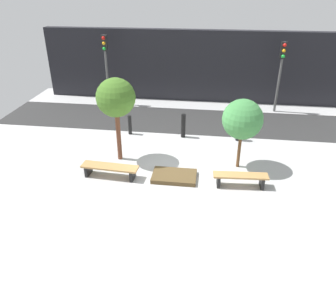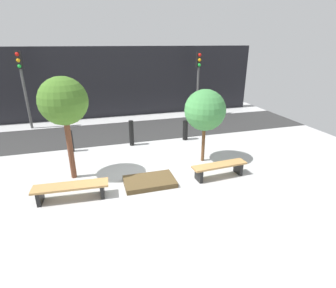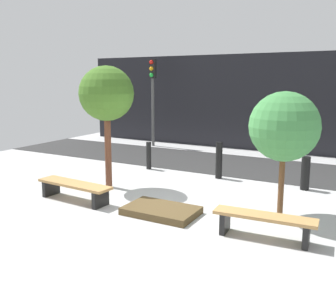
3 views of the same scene
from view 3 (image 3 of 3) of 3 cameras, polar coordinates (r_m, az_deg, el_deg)
name	(u,v)px [view 3 (image 3 of 3)]	position (r m, az deg, el deg)	size (l,w,h in m)	color
ground_plane	(166,211)	(8.13, -0.38, -10.21)	(18.00, 18.00, 0.00)	#B4B4B4
road_strip	(239,165)	(12.51, 10.72, -3.22)	(18.00, 3.14, 0.01)	#2E2E2E
building_facade	(266,103)	(15.26, 14.66, 6.13)	(16.20, 0.50, 3.79)	black
bench_left	(74,187)	(8.98, -14.07, -6.44)	(1.99, 0.59, 0.43)	black
bench_right	(264,221)	(6.92, 14.44, -11.35)	(1.80, 0.50, 0.45)	black
planter_bed	(161,211)	(7.95, -1.05, -10.12)	(1.51, 0.95, 0.15)	brown
tree_behind_left_bench	(107,95)	(9.62, -9.35, 7.44)	(1.39, 1.39, 3.13)	brown
tree_behind_right_bench	(284,127)	(7.78, 17.29, 2.50)	(1.40, 1.40, 2.56)	brown
bollard_far_left	(149,156)	(11.76, -2.96, -1.78)	(0.16, 0.16, 0.86)	black
bollard_left	(219,160)	(10.72, 7.77, -2.47)	(0.19, 0.19, 1.05)	black
bollard_center	(305,173)	(10.17, 20.20, -4.21)	(0.22, 0.22, 0.86)	black
traffic_light_west	(153,87)	(15.73, -2.36, 8.74)	(0.28, 0.27, 3.62)	#545454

